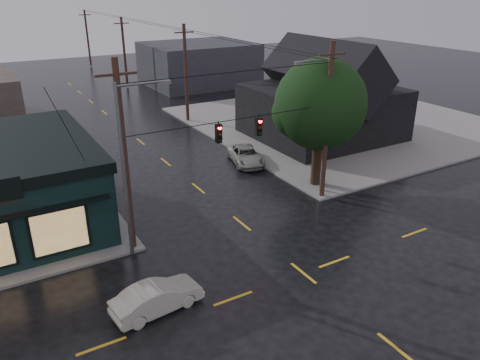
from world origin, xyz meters
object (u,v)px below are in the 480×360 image
sedan_cream (157,297)px  suv_silver (246,155)px  corner_tree (320,104)px  utility_pole_nw (134,248)px  utility_pole_ne (321,197)px

sedan_cream → suv_silver: 18.58m
suv_silver → sedan_cream: bearing=-118.4°
corner_tree → sedan_cream: (-14.63, -7.32, -5.17)m
corner_tree → suv_silver: corner_tree is taller
utility_pole_nw → sedan_cream: bearing=-97.7°
corner_tree → suv_silver: bearing=107.4°
utility_pole_nw → utility_pole_ne: size_ratio=1.00×
utility_pole_nw → suv_silver: size_ratio=2.18×
suv_silver → corner_tree: bearing=-58.0°
sedan_cream → suv_silver: (12.66, 13.59, -0.02)m
corner_tree → suv_silver: 8.37m
utility_pole_ne → sedan_cream: (-13.74, -5.53, 0.66)m
utility_pole_ne → suv_silver: 8.16m
corner_tree → utility_pole_ne: corner_tree is taller
suv_silver → utility_pole_ne: bearing=-67.8°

